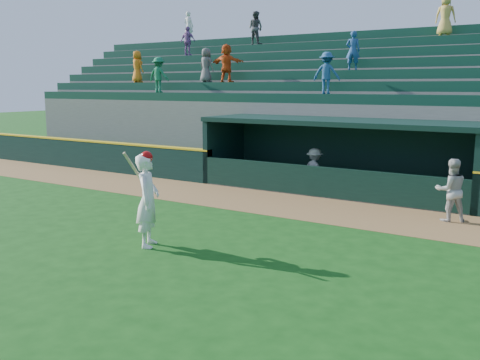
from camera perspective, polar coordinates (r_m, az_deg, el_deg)
The scene contains 9 objects.
ground at distance 12.05m, azimuth -4.15°, elevation -7.22°, with size 120.00×120.00×0.00m, color #124411.
warning_track at distance 16.10m, azimuth 6.36°, elevation -2.82°, with size 40.00×3.00×0.01m, color brown.
field_wall_left at distance 24.98m, azimuth -17.82°, elevation 2.72°, with size 15.50×0.30×1.20m, color black.
wall_stripe_left at distance 24.92m, azimuth -17.90°, elevation 4.15°, with size 15.50×0.32×0.06m, color yellow.
dugout_player_front at distance 15.20m, azimuth 21.58°, elevation -1.02°, with size 0.82×0.64×1.68m, color #ACACA7.
dugout_player_inside at distance 18.26m, azimuth 7.95°, elevation 1.04°, with size 0.97×0.55×1.49m, color #A7A7A2.
dugout at distance 18.67m, azimuth 10.69°, elevation 3.05°, with size 9.40×2.80×2.46m.
stands at distance 22.86m, azimuth 15.08°, elevation 6.76°, with size 34.50×6.28×7.52m.
batter_at_plate at distance 12.08m, azimuth -9.81°, elevation -2.05°, with size 0.80×0.93×2.17m.
Camera 1 is at (6.92, -9.19, 3.56)m, focal length 40.00 mm.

